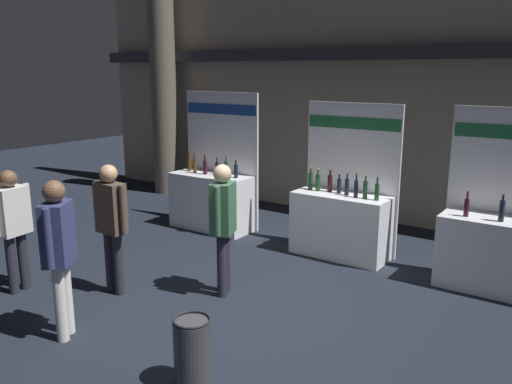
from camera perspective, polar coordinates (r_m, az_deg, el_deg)
The scene contains 9 objects.
ground_plane at distance 6.46m, azimuth -0.72°, elevation -12.63°, with size 29.21×29.21×0.00m, color black.
hall_colonnade at distance 9.86m, azimuth 15.16°, elevation 12.52°, with size 14.61×1.07×5.64m.
exhibitor_booth_0 at distance 9.43m, azimuth -4.77°, elevation -0.37°, with size 1.58×0.73×2.43m.
exhibitor_booth_1 at distance 8.13m, azimuth 9.32°, elevation -2.84°, with size 1.54×0.66×2.33m.
trash_bin at distance 4.94m, azimuth -6.88°, elevation -16.98°, with size 0.35×0.35×0.67m.
visitor_0 at distance 5.83m, azimuth -20.70°, elevation -5.47°, with size 0.41×0.46×1.72m.
visitor_1 at distance 6.53m, azimuth -3.61°, elevation -2.92°, with size 0.35×0.48×1.69m.
visitor_2 at distance 7.30m, azimuth -24.95°, elevation -2.83°, with size 0.29×0.56×1.60m.
visitor_3 at distance 6.81m, azimuth -15.48°, elevation -2.76°, with size 0.57×0.23×1.68m.
Camera 1 is at (3.39, -4.72, 2.81)m, focal length 36.74 mm.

